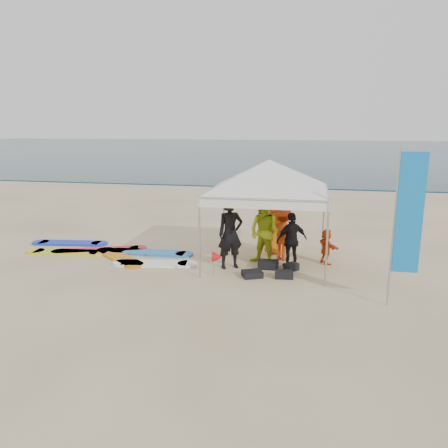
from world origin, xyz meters
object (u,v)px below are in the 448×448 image
person_black_a (230,234)px  surfboard_spread (108,253)px  feather_flag (408,216)px  marker_pennant (218,257)px  person_orange_b (275,226)px  person_black_b (292,240)px  person_orange_a (283,234)px  person_seated (326,246)px  canopy_tent (269,160)px  person_yellow (264,232)px

person_black_a → surfboard_spread: 4.07m
feather_flag → marker_pennant: (-4.32, 1.20, -1.53)m
person_orange_b → marker_pennant: bearing=53.1°
person_black_a → marker_pennant: 0.86m
person_black_b → marker_pennant: size_ratio=2.44×
person_orange_a → person_seated: (1.23, -0.13, -0.27)m
person_black_b → surfboard_spread: (-5.57, 0.22, -0.74)m
person_black_a → person_black_b: 1.70m
person_black_a → canopy_tent: bearing=3.7°
canopy_tent → surfboard_spread: 5.68m
marker_pennant → canopy_tent: bearing=48.2°
person_seated → person_orange_a: bearing=56.0°
person_seated → person_black_b: bearing=91.1°
feather_flag → marker_pennant: feather_flag is taller
person_orange_a → marker_pennant: size_ratio=2.44×
person_black_a → feather_flag: bearing=-54.1°
person_yellow → surfboard_spread: size_ratio=0.34×
person_yellow → feather_flag: size_ratio=0.55×
person_orange_a → feather_flag: bearing=163.6°
person_orange_a → person_black_b: bearing=142.8°
person_orange_a → feather_flag: (2.73, -2.90, 1.25)m
person_yellow → person_orange_b: person_yellow is taller
person_orange_b → canopy_tent: size_ratio=0.40×
person_orange_a → feather_flag: 4.18m
person_yellow → marker_pennant: 1.64m
person_yellow → person_black_b: bearing=20.4°
person_yellow → person_black_b: (0.77, -0.10, -0.17)m
surfboard_spread → person_black_b: bearing=-2.3°
canopy_tent → feather_flag: (3.15, -2.51, -0.91)m
person_orange_b → canopy_tent: canopy_tent is taller
person_orange_a → feather_flag: size_ratio=0.45×
canopy_tent → surfboard_spread: canopy_tent is taller
person_black_b → person_black_a: bearing=-16.8°
person_black_a → person_yellow: bearing=-2.4°
person_black_b → person_orange_b: bearing=-94.6°
person_black_a → feather_flag: size_ratio=0.56×
person_black_b → marker_pennant: person_black_b is taller
person_black_b → canopy_tent: (-0.69, 0.27, 2.16)m
person_yellow → person_orange_a: size_ratio=1.21×
person_black_b → feather_flag: size_ratio=0.45×
person_black_b → feather_flag: (2.46, -2.24, 1.25)m
marker_pennant → person_orange_b: bearing=59.8°
person_black_a → person_yellow: (0.88, 0.45, -0.03)m
surfboard_spread → marker_pennant: bearing=-18.7°
person_black_b → marker_pennant: 2.15m
feather_flag → person_seated: bearing=118.5°
canopy_tent → marker_pennant: canopy_tent is taller
person_black_b → canopy_tent: canopy_tent is taller
marker_pennant → person_black_a: bearing=72.8°
person_seated → surfboard_spread: bearing=64.9°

